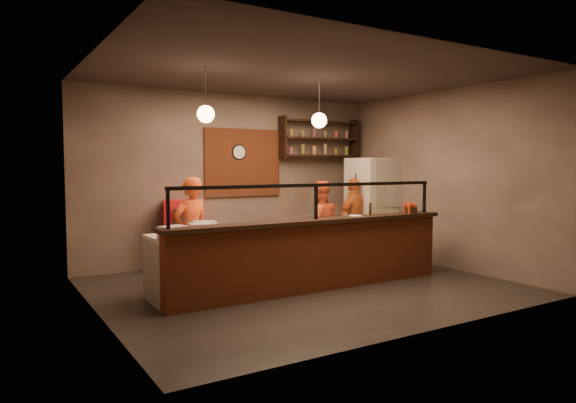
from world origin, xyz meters
TOP-DOWN VIEW (x-y plane):
  - floor at (0.00, 0.00)m, footprint 6.00×6.00m
  - ceiling at (0.00, 0.00)m, footprint 6.00×6.00m
  - wall_back at (0.00, 2.50)m, footprint 6.00×0.00m
  - wall_left at (-3.00, 0.00)m, footprint 0.00×5.00m
  - wall_right at (3.00, 0.00)m, footprint 0.00×5.00m
  - wall_front at (0.00, -2.50)m, footprint 6.00×0.00m
  - brick_patch at (0.20, 2.47)m, footprint 1.60×0.04m
  - service_counter at (0.00, -0.30)m, footprint 4.60×0.25m
  - counter_ledge at (0.00, -0.30)m, footprint 4.70×0.37m
  - worktop_cabinet at (0.00, 0.20)m, footprint 4.60×0.75m
  - worktop at (0.00, 0.20)m, footprint 4.60×0.75m
  - sneeze_guard at (0.00, -0.30)m, footprint 4.50×0.05m
  - wall_shelving at (1.90, 2.32)m, footprint 1.84×0.28m
  - wall_clock at (0.10, 2.46)m, footprint 0.30×0.04m
  - pendant_left at (-1.50, 0.20)m, footprint 0.24×0.24m
  - pendant_right at (0.40, 0.20)m, footprint 0.24×0.24m
  - cook_left at (-1.48, 0.89)m, footprint 0.70×0.56m
  - cook_mid at (1.01, 1.04)m, footprint 0.85×0.71m
  - cook_right at (2.05, 1.35)m, footprint 1.01×0.62m
  - fridge at (2.60, 1.47)m, footprint 0.87×0.82m
  - red_cooler at (-1.21, 2.15)m, footprint 0.65×0.62m
  - pizza_dough at (0.57, 0.31)m, footprint 0.48×0.48m
  - prep_tub_a at (-1.61, 0.18)m, footprint 0.33×0.28m
  - prep_tub_b at (-1.47, 0.37)m, footprint 0.32×0.27m
  - prep_tub_c at (-2.08, -0.07)m, footprint 0.39×0.34m
  - rolling_pin at (-1.23, 0.35)m, footprint 0.35×0.18m
  - condiment_caddy at (1.85, -0.33)m, footprint 0.23×0.20m
  - pepper_mill at (1.09, -0.23)m, footprint 0.05×0.05m
  - small_plate at (0.77, -0.26)m, footprint 0.27×0.27m

SIDE VIEW (x-z plane):
  - floor at x=0.00m, z-range 0.00..0.00m
  - worktop_cabinet at x=0.00m, z-range 0.00..0.85m
  - service_counter at x=0.00m, z-range 0.00..1.00m
  - red_cooler at x=-1.21m, z-range 0.00..1.25m
  - cook_mid at x=1.01m, z-range 0.00..1.57m
  - cook_right at x=2.05m, z-range 0.00..1.60m
  - cook_left at x=-1.48m, z-range 0.00..1.67m
  - worktop at x=0.00m, z-range 0.85..0.90m
  - pizza_dough at x=0.57m, z-range 0.90..0.91m
  - rolling_pin at x=-1.23m, z-range 0.90..0.96m
  - prep_tub_a at x=-1.61m, z-range 0.90..1.05m
  - prep_tub_b at x=-1.47m, z-range 0.90..1.05m
  - prep_tub_c at x=-2.08m, z-range 0.90..1.06m
  - fridge at x=2.60m, z-range 0.00..1.99m
  - counter_ledge at x=0.00m, z-range 1.00..1.06m
  - small_plate at x=0.77m, z-range 1.06..1.07m
  - condiment_caddy at x=1.85m, z-range 1.06..1.17m
  - pepper_mill at x=1.09m, z-range 1.06..1.25m
  - sneeze_guard at x=0.00m, z-range 1.11..1.63m
  - wall_back at x=0.00m, z-range -1.40..4.60m
  - wall_left at x=-3.00m, z-range -0.90..4.10m
  - wall_right at x=3.00m, z-range -0.90..4.10m
  - wall_front at x=0.00m, z-range -1.40..4.60m
  - brick_patch at x=0.20m, z-range 1.25..2.55m
  - wall_clock at x=0.10m, z-range 1.95..2.25m
  - wall_shelving at x=1.90m, z-range 1.98..2.83m
  - pendant_left at x=-1.50m, z-range 2.17..2.94m
  - pendant_right at x=0.40m, z-range 2.17..2.94m
  - ceiling at x=0.00m, z-range 3.20..3.20m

